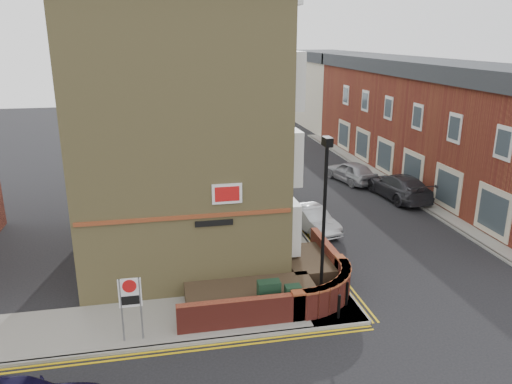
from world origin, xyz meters
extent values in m
plane|color=black|center=(0.00, 0.00, 0.00)|extent=(120.00, 120.00, 0.00)
cube|color=gray|center=(-3.50, 1.50, 0.06)|extent=(13.00, 3.00, 0.12)
cube|color=gray|center=(2.00, 16.00, 0.06)|extent=(2.00, 32.00, 0.12)
cube|color=gray|center=(13.00, 13.00, 0.06)|extent=(4.00, 40.00, 0.12)
cube|color=gray|center=(-3.50, 0.00, 0.06)|extent=(13.00, 0.15, 0.12)
cube|color=gray|center=(3.00, 16.00, 0.06)|extent=(0.15, 32.00, 0.12)
cube|color=gray|center=(11.00, 13.00, 0.06)|extent=(0.15, 40.00, 0.12)
cube|color=gold|center=(-3.50, -0.25, 0.01)|extent=(13.00, 0.28, 0.01)
cube|color=gold|center=(3.25, 16.00, 0.01)|extent=(0.28, 32.00, 0.01)
cube|color=#9B8A52|center=(-3.00, 8.00, 5.62)|extent=(8.00, 10.00, 11.00)
cube|color=brown|center=(-3.00, 2.97, 3.32)|extent=(7.80, 0.06, 0.15)
cube|color=white|center=(-1.50, 2.96, 4.12)|extent=(1.10, 0.05, 0.75)
cube|color=black|center=(-2.00, 2.96, 3.02)|extent=(1.40, 0.04, 0.22)
cylinder|color=black|center=(1.60, 1.20, 3.12)|extent=(0.12, 0.12, 6.00)
cylinder|color=black|center=(1.60, 1.20, 0.52)|extent=(0.20, 0.20, 0.80)
cube|color=black|center=(1.60, 1.20, 6.27)|extent=(0.25, 0.50, 0.30)
cube|color=#16321E|center=(-0.30, 1.30, 0.72)|extent=(0.80, 0.45, 1.20)
cube|color=#16321E|center=(0.50, 1.00, 0.67)|extent=(0.55, 0.40, 1.10)
cylinder|color=black|center=(2.00, 0.40, 0.57)|extent=(0.11, 0.11, 0.90)
cylinder|color=black|center=(2.60, 1.20, 0.57)|extent=(0.11, 0.11, 0.90)
cylinder|color=slate|center=(-5.30, 0.50, 1.22)|extent=(0.06, 0.06, 2.20)
cylinder|color=slate|center=(-4.70, 0.50, 1.22)|extent=(0.06, 0.06, 2.20)
cube|color=white|center=(-5.00, 0.50, 1.82)|extent=(0.72, 0.04, 1.00)
cylinder|color=red|center=(-5.00, 0.47, 2.07)|extent=(0.44, 0.02, 0.44)
cube|color=maroon|center=(14.50, 17.00, 3.50)|extent=(5.00, 30.00, 7.00)
cube|color=#292D31|center=(14.50, 17.00, 7.50)|extent=(5.40, 30.40, 1.00)
cube|color=beige|center=(14.50, 38.00, 3.50)|extent=(5.00, 12.00, 7.00)
cube|color=#292D31|center=(14.50, 38.00, 7.50)|extent=(5.40, 12.40, 1.00)
cylinder|color=#382B1E|center=(2.00, 14.00, 2.40)|extent=(0.24, 0.24, 4.55)
sphere|color=#184717|center=(2.00, 14.00, 5.00)|extent=(3.64, 3.64, 3.64)
sphere|color=#184717|center=(2.40, 13.70, 4.15)|extent=(2.60, 2.60, 2.60)
sphere|color=#184717|center=(1.70, 14.40, 4.54)|extent=(2.86, 2.86, 2.86)
cylinder|color=#382B1E|center=(2.00, 22.00, 2.64)|extent=(0.24, 0.24, 5.04)
sphere|color=#184717|center=(2.00, 22.00, 5.52)|extent=(4.03, 4.03, 4.03)
sphere|color=#184717|center=(2.40, 21.70, 4.58)|extent=(2.88, 2.88, 2.88)
sphere|color=#184717|center=(1.70, 22.40, 5.02)|extent=(3.17, 3.17, 3.17)
cylinder|color=#382B1E|center=(2.00, 30.00, 2.50)|extent=(0.24, 0.24, 4.76)
sphere|color=#184717|center=(2.00, 30.00, 5.22)|extent=(3.81, 3.81, 3.81)
sphere|color=#184717|center=(2.40, 29.70, 4.34)|extent=(2.72, 2.72, 2.72)
sphere|color=#184717|center=(1.70, 30.40, 4.74)|extent=(2.99, 2.99, 2.99)
cylinder|color=black|center=(2.40, 25.00, 1.72)|extent=(0.10, 0.10, 3.20)
imported|color=black|center=(2.40, 25.00, 3.82)|extent=(0.20, 0.16, 1.00)
imported|color=#A5A9AD|center=(3.67, 8.76, 0.63)|extent=(2.21, 4.00, 1.25)
imported|color=#9C1211|center=(3.81, 20.43, 0.60)|extent=(2.22, 4.41, 1.20)
imported|color=#2B2B30|center=(10.50, 12.82, 0.76)|extent=(2.55, 5.39, 1.52)
imported|color=#9C9CA3|center=(9.00, 16.77, 0.73)|extent=(2.69, 4.58, 1.46)
camera|label=1|loc=(-3.89, -14.08, 9.59)|focal=35.00mm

